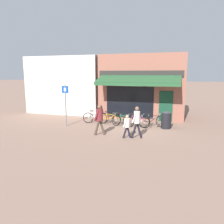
{
  "coord_description": "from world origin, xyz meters",
  "views": [
    {
      "loc": [
        2.51,
        -12.61,
        3.28
      ],
      "look_at": [
        -1.19,
        -0.69,
        1.05
      ],
      "focal_mm": 35.0,
      "sensor_mm": 36.0,
      "label": 1
    }
  ],
  "objects_px": {
    "bicycle_green": "(123,120)",
    "bicycle_orange": "(109,119)",
    "bicycle_silver": "(96,117)",
    "pedestrian_adult": "(99,117)",
    "pedestrian_second_adult": "(137,119)",
    "bicycle_purple": "(136,121)",
    "bicycle_black": "(153,121)",
    "litter_bin": "(166,120)",
    "parking_sign": "(66,101)",
    "pedestrian_child": "(127,124)"
  },
  "relations": [
    {
      "from": "pedestrian_second_adult",
      "to": "pedestrian_adult",
      "type": "bearing_deg",
      "value": -177.48
    },
    {
      "from": "bicycle_purple",
      "to": "bicycle_black",
      "type": "xyz_separation_m",
      "value": [
        0.96,
        0.33,
        0.01
      ]
    },
    {
      "from": "litter_bin",
      "to": "bicycle_silver",
      "type": "bearing_deg",
      "value": 179.33
    },
    {
      "from": "bicycle_black",
      "to": "pedestrian_adult",
      "type": "bearing_deg",
      "value": -157.66
    },
    {
      "from": "bicycle_black",
      "to": "parking_sign",
      "type": "relative_size",
      "value": 0.67
    },
    {
      "from": "bicycle_silver",
      "to": "bicycle_orange",
      "type": "bearing_deg",
      "value": -18.81
    },
    {
      "from": "bicycle_silver",
      "to": "pedestrian_adult",
      "type": "height_order",
      "value": "pedestrian_adult"
    },
    {
      "from": "bicycle_purple",
      "to": "bicycle_black",
      "type": "bearing_deg",
      "value": 31.01
    },
    {
      "from": "pedestrian_second_adult",
      "to": "litter_bin",
      "type": "bearing_deg",
      "value": 65.0
    },
    {
      "from": "pedestrian_adult",
      "to": "bicycle_green",
      "type": "bearing_deg",
      "value": 74.89
    },
    {
      "from": "bicycle_purple",
      "to": "pedestrian_second_adult",
      "type": "bearing_deg",
      "value": -66.33
    },
    {
      "from": "bicycle_green",
      "to": "bicycle_orange",
      "type": "bearing_deg",
      "value": -156.16
    },
    {
      "from": "bicycle_green",
      "to": "parking_sign",
      "type": "relative_size",
      "value": 0.62
    },
    {
      "from": "pedestrian_adult",
      "to": "parking_sign",
      "type": "relative_size",
      "value": 0.64
    },
    {
      "from": "pedestrian_adult",
      "to": "pedestrian_child",
      "type": "xyz_separation_m",
      "value": [
        1.52,
        -0.09,
        -0.29
      ]
    },
    {
      "from": "bicycle_orange",
      "to": "pedestrian_second_adult",
      "type": "bearing_deg",
      "value": -28.17
    },
    {
      "from": "bicycle_silver",
      "to": "bicycle_green",
      "type": "xyz_separation_m",
      "value": [
        1.91,
        -0.12,
        -0.02
      ]
    },
    {
      "from": "bicycle_silver",
      "to": "parking_sign",
      "type": "height_order",
      "value": "parking_sign"
    },
    {
      "from": "bicycle_purple",
      "to": "pedestrian_child",
      "type": "distance_m",
      "value": 2.38
    },
    {
      "from": "pedestrian_second_adult",
      "to": "parking_sign",
      "type": "xyz_separation_m",
      "value": [
        -4.72,
        1.29,
        0.56
      ]
    },
    {
      "from": "bicycle_purple",
      "to": "pedestrian_adult",
      "type": "xyz_separation_m",
      "value": [
        -1.55,
        -2.27,
        0.62
      ]
    },
    {
      "from": "bicycle_purple",
      "to": "pedestrian_second_adult",
      "type": "xyz_separation_m",
      "value": [
        0.46,
        -2.26,
        0.63
      ]
    },
    {
      "from": "pedestrian_second_adult",
      "to": "parking_sign",
      "type": "height_order",
      "value": "parking_sign"
    },
    {
      "from": "bicycle_green",
      "to": "bicycle_black",
      "type": "relative_size",
      "value": 0.93
    },
    {
      "from": "bicycle_orange",
      "to": "bicycle_green",
      "type": "xyz_separation_m",
      "value": [
        0.92,
        -0.02,
        -0.01
      ]
    },
    {
      "from": "bicycle_orange",
      "to": "bicycle_green",
      "type": "relative_size",
      "value": 1.07
    },
    {
      "from": "bicycle_orange",
      "to": "pedestrian_child",
      "type": "xyz_separation_m",
      "value": [
        1.77,
        -2.56,
        0.35
      ]
    },
    {
      "from": "bicycle_purple",
      "to": "litter_bin",
      "type": "relative_size",
      "value": 1.65
    },
    {
      "from": "bicycle_silver",
      "to": "bicycle_black",
      "type": "bearing_deg",
      "value": -12.52
    },
    {
      "from": "bicycle_green",
      "to": "bicycle_black",
      "type": "distance_m",
      "value": 1.84
    },
    {
      "from": "bicycle_green",
      "to": "bicycle_purple",
      "type": "distance_m",
      "value": 0.89
    },
    {
      "from": "bicycle_orange",
      "to": "parking_sign",
      "type": "xyz_separation_m",
      "value": [
        -2.46,
        -1.18,
        1.2
      ]
    },
    {
      "from": "bicycle_purple",
      "to": "litter_bin",
      "type": "xyz_separation_m",
      "value": [
        1.77,
        0.26,
        0.16
      ]
    },
    {
      "from": "pedestrian_adult",
      "to": "parking_sign",
      "type": "bearing_deg",
      "value": 154.77
    },
    {
      "from": "bicycle_black",
      "to": "parking_sign",
      "type": "xyz_separation_m",
      "value": [
        -5.22,
        -1.3,
        1.18
      ]
    },
    {
      "from": "pedestrian_child",
      "to": "pedestrian_second_adult",
      "type": "bearing_deg",
      "value": 11.93
    },
    {
      "from": "bicycle_silver",
      "to": "parking_sign",
      "type": "distance_m",
      "value": 2.29
    },
    {
      "from": "pedestrian_child",
      "to": "litter_bin",
      "type": "height_order",
      "value": "pedestrian_child"
    },
    {
      "from": "pedestrian_second_adult",
      "to": "pedestrian_child",
      "type": "bearing_deg",
      "value": -166.54
    },
    {
      "from": "bicycle_purple",
      "to": "pedestrian_second_adult",
      "type": "height_order",
      "value": "pedestrian_second_adult"
    },
    {
      "from": "litter_bin",
      "to": "bicycle_purple",
      "type": "bearing_deg",
      "value": -171.63
    },
    {
      "from": "pedestrian_child",
      "to": "litter_bin",
      "type": "relative_size",
      "value": 1.12
    },
    {
      "from": "pedestrian_child",
      "to": "bicycle_silver",
      "type": "bearing_deg",
      "value": 136.76
    },
    {
      "from": "bicycle_orange",
      "to": "pedestrian_adult",
      "type": "bearing_deg",
      "value": -64.91
    },
    {
      "from": "bicycle_orange",
      "to": "bicycle_black",
      "type": "bearing_deg",
      "value": 21.89
    },
    {
      "from": "bicycle_purple",
      "to": "pedestrian_child",
      "type": "relative_size",
      "value": 1.48
    },
    {
      "from": "bicycle_orange",
      "to": "pedestrian_second_adult",
      "type": "distance_m",
      "value": 3.41
    },
    {
      "from": "bicycle_orange",
      "to": "litter_bin",
      "type": "relative_size",
      "value": 1.59
    },
    {
      "from": "pedestrian_second_adult",
      "to": "litter_bin",
      "type": "height_order",
      "value": "pedestrian_second_adult"
    },
    {
      "from": "bicycle_green",
      "to": "pedestrian_adult",
      "type": "height_order",
      "value": "pedestrian_adult"
    }
  ]
}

